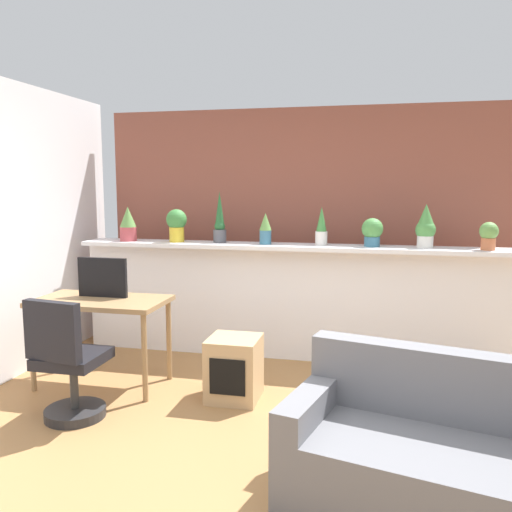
{
  "coord_description": "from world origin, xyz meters",
  "views": [
    {
      "loc": [
        0.76,
        -3.01,
        1.69
      ],
      "look_at": [
        -0.14,
        0.97,
        1.15
      ],
      "focal_mm": 37.0,
      "sensor_mm": 36.0,
      "label": 1
    }
  ],
  "objects_px": {
    "potted_plant_4": "(321,227)",
    "tv_monitor": "(103,277)",
    "side_cube_shelf": "(234,369)",
    "desk": "(101,309)",
    "potted_plant_5": "(372,231)",
    "couch": "(441,461)",
    "office_chair": "(68,369)",
    "potted_plant_7": "(489,235)",
    "potted_plant_3": "(265,228)",
    "potted_plant_1": "(177,224)",
    "potted_plant_0": "(128,224)",
    "potted_plant_2": "(220,222)",
    "potted_plant_6": "(426,227)"
  },
  "relations": [
    {
      "from": "potted_plant_4",
      "to": "potted_plant_3",
      "type": "bearing_deg",
      "value": -175.09
    },
    {
      "from": "potted_plant_0",
      "to": "desk",
      "type": "relative_size",
      "value": 0.32
    },
    {
      "from": "potted_plant_3",
      "to": "desk",
      "type": "bearing_deg",
      "value": -139.61
    },
    {
      "from": "potted_plant_1",
      "to": "tv_monitor",
      "type": "distance_m",
      "value": 1.08
    },
    {
      "from": "tv_monitor",
      "to": "desk",
      "type": "bearing_deg",
      "value": -76.63
    },
    {
      "from": "potted_plant_0",
      "to": "couch",
      "type": "height_order",
      "value": "potted_plant_0"
    },
    {
      "from": "potted_plant_5",
      "to": "desk",
      "type": "height_order",
      "value": "potted_plant_5"
    },
    {
      "from": "potted_plant_2",
      "to": "desk",
      "type": "height_order",
      "value": "potted_plant_2"
    },
    {
      "from": "potted_plant_1",
      "to": "tv_monitor",
      "type": "bearing_deg",
      "value": -107.65
    },
    {
      "from": "potted_plant_3",
      "to": "potted_plant_4",
      "type": "xyz_separation_m",
      "value": [
        0.53,
        0.05,
        0.02
      ]
    },
    {
      "from": "office_chair",
      "to": "couch",
      "type": "relative_size",
      "value": 0.54
    },
    {
      "from": "potted_plant_0",
      "to": "office_chair",
      "type": "distance_m",
      "value": 1.96
    },
    {
      "from": "office_chair",
      "to": "potted_plant_1",
      "type": "bearing_deg",
      "value": 84.08
    },
    {
      "from": "potted_plant_5",
      "to": "desk",
      "type": "bearing_deg",
      "value": -154.45
    },
    {
      "from": "potted_plant_6",
      "to": "potted_plant_7",
      "type": "height_order",
      "value": "potted_plant_6"
    },
    {
      "from": "potted_plant_2",
      "to": "office_chair",
      "type": "xyz_separation_m",
      "value": [
        -0.62,
        -1.76,
        -0.95
      ]
    },
    {
      "from": "potted_plant_6",
      "to": "potted_plant_7",
      "type": "distance_m",
      "value": 0.53
    },
    {
      "from": "potted_plant_3",
      "to": "desk",
      "type": "height_order",
      "value": "potted_plant_3"
    },
    {
      "from": "potted_plant_5",
      "to": "potted_plant_6",
      "type": "relative_size",
      "value": 0.66
    },
    {
      "from": "potted_plant_1",
      "to": "potted_plant_2",
      "type": "bearing_deg",
      "value": 4.36
    },
    {
      "from": "potted_plant_5",
      "to": "couch",
      "type": "distance_m",
      "value": 2.53
    },
    {
      "from": "potted_plant_0",
      "to": "potted_plant_5",
      "type": "xyz_separation_m",
      "value": [
        2.44,
        0.04,
        -0.03
      ]
    },
    {
      "from": "potted_plant_2",
      "to": "potted_plant_5",
      "type": "bearing_deg",
      "value": -0.61
    },
    {
      "from": "tv_monitor",
      "to": "office_chair",
      "type": "height_order",
      "value": "tv_monitor"
    },
    {
      "from": "tv_monitor",
      "to": "potted_plant_5",
      "type": "bearing_deg",
      "value": 23.65
    },
    {
      "from": "desk",
      "to": "side_cube_shelf",
      "type": "bearing_deg",
      "value": -2.14
    },
    {
      "from": "desk",
      "to": "potted_plant_1",
      "type": "bearing_deg",
      "value": 74.61
    },
    {
      "from": "potted_plant_1",
      "to": "potted_plant_3",
      "type": "height_order",
      "value": "potted_plant_1"
    },
    {
      "from": "tv_monitor",
      "to": "office_chair",
      "type": "relative_size",
      "value": 0.48
    },
    {
      "from": "couch",
      "to": "potted_plant_0",
      "type": "bearing_deg",
      "value": 141.49
    },
    {
      "from": "couch",
      "to": "office_chair",
      "type": "bearing_deg",
      "value": 167.49
    },
    {
      "from": "office_chair",
      "to": "potted_plant_7",
      "type": "bearing_deg",
      "value": 28.48
    },
    {
      "from": "potted_plant_2",
      "to": "potted_plant_0",
      "type": "bearing_deg",
      "value": -176.53
    },
    {
      "from": "potted_plant_5",
      "to": "couch",
      "type": "height_order",
      "value": "potted_plant_5"
    },
    {
      "from": "potted_plant_1",
      "to": "couch",
      "type": "xyz_separation_m",
      "value": [
        2.31,
        -2.27,
        -1.03
      ]
    },
    {
      "from": "potted_plant_2",
      "to": "side_cube_shelf",
      "type": "height_order",
      "value": "potted_plant_2"
    },
    {
      "from": "side_cube_shelf",
      "to": "couch",
      "type": "xyz_separation_m",
      "value": [
        1.43,
        -1.19,
        0.03
      ]
    },
    {
      "from": "potted_plant_5",
      "to": "tv_monitor",
      "type": "height_order",
      "value": "potted_plant_5"
    },
    {
      "from": "side_cube_shelf",
      "to": "desk",
      "type": "bearing_deg",
      "value": 177.86
    },
    {
      "from": "potted_plant_4",
      "to": "tv_monitor",
      "type": "bearing_deg",
      "value": -150.62
    },
    {
      "from": "potted_plant_4",
      "to": "desk",
      "type": "xyz_separation_m",
      "value": [
        -1.73,
        -1.07,
        -0.64
      ]
    },
    {
      "from": "potted_plant_4",
      "to": "tv_monitor",
      "type": "relative_size",
      "value": 0.83
    },
    {
      "from": "desk",
      "to": "potted_plant_5",
      "type": "bearing_deg",
      "value": 25.55
    },
    {
      "from": "potted_plant_2",
      "to": "couch",
      "type": "relative_size",
      "value": 0.3
    },
    {
      "from": "potted_plant_7",
      "to": "tv_monitor",
      "type": "relative_size",
      "value": 0.56
    },
    {
      "from": "potted_plant_0",
      "to": "potted_plant_4",
      "type": "xyz_separation_m",
      "value": [
        1.96,
        0.05,
        -0.0
      ]
    },
    {
      "from": "potted_plant_3",
      "to": "potted_plant_4",
      "type": "bearing_deg",
      "value": 4.91
    },
    {
      "from": "potted_plant_2",
      "to": "potted_plant_4",
      "type": "bearing_deg",
      "value": -0.2
    },
    {
      "from": "potted_plant_0",
      "to": "potted_plant_5",
      "type": "relative_size",
      "value": 1.33
    },
    {
      "from": "potted_plant_1",
      "to": "potted_plant_5",
      "type": "distance_m",
      "value": 1.92
    }
  ]
}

